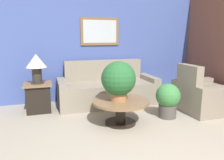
# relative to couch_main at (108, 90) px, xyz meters

# --- Properties ---
(wall_back) EXTENTS (6.55, 0.09, 2.60)m
(wall_back) POSITION_rel_couch_main_xyz_m (0.12, 0.52, 0.99)
(wall_back) COLOR #42569E
(wall_back) RESTS_ON ground_plane
(couch_main) EXTENTS (2.19, 0.89, 0.96)m
(couch_main) POSITION_rel_couch_main_xyz_m (0.00, 0.00, 0.00)
(couch_main) COLOR gray
(couch_main) RESTS_ON ground_plane
(armchair) EXTENTS (0.97, 0.98, 0.96)m
(armchair) POSITION_rel_couch_main_xyz_m (1.72, -1.07, -0.01)
(armchair) COLOR gray
(armchair) RESTS_ON ground_plane
(coffee_table) EXTENTS (0.98, 0.98, 0.42)m
(coffee_table) POSITION_rel_couch_main_xyz_m (-0.12, -1.21, -0.01)
(coffee_table) COLOR black
(coffee_table) RESTS_ON ground_plane
(side_table) EXTENTS (0.54, 0.54, 0.58)m
(side_table) POSITION_rel_couch_main_xyz_m (-1.49, -0.11, -0.02)
(side_table) COLOR black
(side_table) RESTS_ON ground_plane
(table_lamp) EXTENTS (0.40, 0.40, 0.58)m
(table_lamp) POSITION_rel_couch_main_xyz_m (-1.49, -0.11, 0.65)
(table_lamp) COLOR #2D2823
(table_lamp) RESTS_ON side_table
(potted_plant_on_table) EXTENTS (0.59, 0.59, 0.68)m
(potted_plant_on_table) POSITION_rel_couch_main_xyz_m (-0.16, -1.21, 0.47)
(potted_plant_on_table) COLOR #9E6B42
(potted_plant_on_table) RESTS_ON coffee_table
(potted_plant_floor) EXTENTS (0.45, 0.45, 0.64)m
(potted_plant_floor) POSITION_rel_couch_main_xyz_m (0.83, -1.19, 0.04)
(potted_plant_floor) COLOR #4C4742
(potted_plant_floor) RESTS_ON ground_plane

